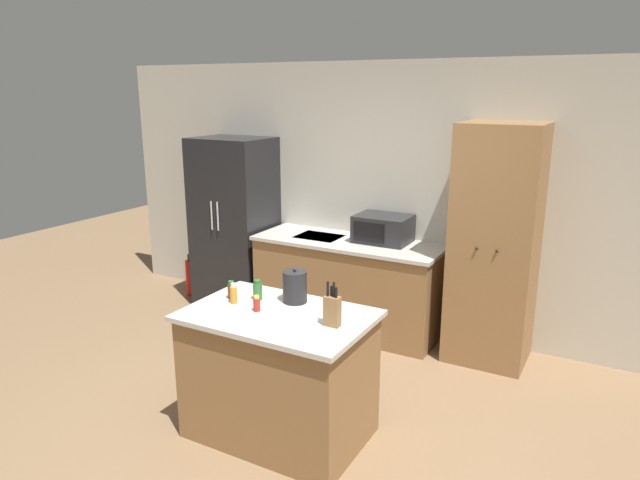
% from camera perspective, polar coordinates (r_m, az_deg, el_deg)
% --- Properties ---
extents(ground_plane, '(14.00, 14.00, 0.00)m').
position_cam_1_polar(ground_plane, '(4.07, -2.13, -20.23)').
color(ground_plane, '#846647').
extents(wall_back, '(7.20, 0.06, 2.60)m').
position_cam_1_polar(wall_back, '(5.55, 10.24, 3.88)').
color(wall_back, beige).
rests_on(wall_back, ground_plane).
extents(refrigerator, '(0.80, 0.66, 1.84)m').
position_cam_1_polar(refrigerator, '(6.26, -8.52, 1.65)').
color(refrigerator, black).
rests_on(refrigerator, ground_plane).
extents(back_counter, '(1.86, 0.69, 0.91)m').
position_cam_1_polar(back_counter, '(5.68, 2.80, -4.46)').
color(back_counter, olive).
rests_on(back_counter, ground_plane).
extents(pantry_cabinet, '(0.68, 0.63, 2.07)m').
position_cam_1_polar(pantry_cabinet, '(5.10, 17.07, -0.55)').
color(pantry_cabinet, olive).
rests_on(pantry_cabinet, ground_plane).
extents(kitchen_island, '(1.23, 0.81, 0.90)m').
position_cam_1_polar(kitchen_island, '(4.01, -4.12, -13.24)').
color(kitchen_island, olive).
rests_on(kitchen_island, ground_plane).
extents(microwave, '(0.52, 0.39, 0.26)m').
position_cam_1_polar(microwave, '(5.48, 6.32, 1.13)').
color(microwave, '#232326').
rests_on(microwave, back_counter).
extents(knife_block, '(0.10, 0.06, 0.29)m').
position_cam_1_polar(knife_block, '(3.58, 1.22, -7.01)').
color(knife_block, olive).
rests_on(knife_block, kitchen_island).
extents(spice_bottle_tall_dark, '(0.05, 0.05, 0.14)m').
position_cam_1_polar(spice_bottle_tall_dark, '(4.00, -8.64, -5.35)').
color(spice_bottle_tall_dark, orange).
rests_on(spice_bottle_tall_dark, kitchen_island).
extents(spice_bottle_short_red, '(0.05, 0.05, 0.13)m').
position_cam_1_polar(spice_bottle_short_red, '(4.09, -8.86, -5.00)').
color(spice_bottle_short_red, '#563319').
rests_on(spice_bottle_short_red, kitchen_island).
extents(spice_bottle_amber_oil, '(0.06, 0.06, 0.14)m').
position_cam_1_polar(spice_bottle_amber_oil, '(4.04, -6.26, -5.05)').
color(spice_bottle_amber_oil, '#337033').
rests_on(spice_bottle_amber_oil, kitchen_island).
extents(spice_bottle_green_herb, '(0.05, 0.05, 0.11)m').
position_cam_1_polar(spice_bottle_green_herb, '(3.85, -6.35, -6.36)').
color(spice_bottle_green_herb, '#B2281E').
rests_on(spice_bottle_green_herb, kitchen_island).
extents(kettle, '(0.17, 0.17, 0.25)m').
position_cam_1_polar(kettle, '(3.97, -2.53, -4.68)').
color(kettle, '#232326').
rests_on(kettle, kitchen_island).
extents(fire_extinguisher, '(0.11, 0.11, 0.49)m').
position_cam_1_polar(fire_extinguisher, '(6.81, -12.79, -3.63)').
color(fire_extinguisher, red).
rests_on(fire_extinguisher, ground_plane).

